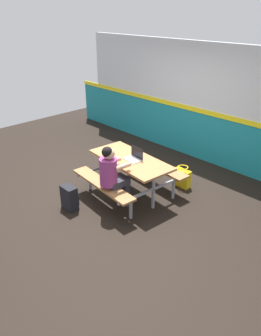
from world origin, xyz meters
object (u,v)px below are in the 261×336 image
(student_nearer, at_px, (112,173))
(backpack_dark, at_px, (70,198))
(picnic_table_main, at_px, (130,167))
(laptop_silver, at_px, (134,157))
(tote_bag_bright, at_px, (182,177))

(student_nearer, relative_size, backpack_dark, 2.74)
(picnic_table_main, distance_m, student_nearer, 0.61)
(picnic_table_main, height_order, laptop_silver, laptop_silver)
(laptop_silver, distance_m, backpack_dark, 1.36)
(student_nearer, height_order, backpack_dark, student_nearer)
(picnic_table_main, bearing_deg, student_nearer, -75.80)
(student_nearer, distance_m, backpack_dark, 0.91)
(backpack_dark, bearing_deg, tote_bag_bright, 66.83)
(picnic_table_main, xyz_separation_m, laptop_silver, (0.06, 0.03, 0.22))
(picnic_table_main, xyz_separation_m, backpack_dark, (-0.38, -1.12, -0.36))
(student_nearer, xyz_separation_m, tote_bag_bright, (0.36, 1.52, -0.51))
(laptop_silver, height_order, tote_bag_bright, laptop_silver)
(picnic_table_main, relative_size, laptop_silver, 5.01)
(laptop_silver, bearing_deg, tote_bag_bright, 64.35)
(backpack_dark, bearing_deg, picnic_table_main, 71.10)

